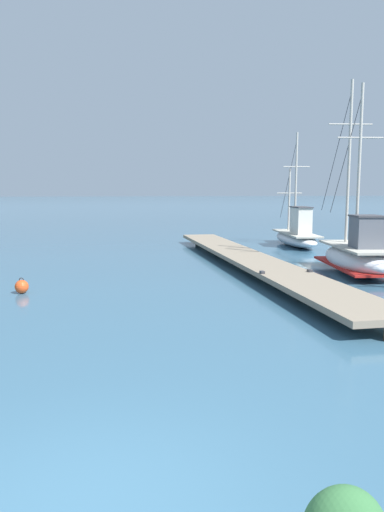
{
  "coord_description": "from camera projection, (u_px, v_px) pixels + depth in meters",
  "views": [
    {
      "loc": [
        0.39,
        -4.44,
        3.1
      ],
      "look_at": [
        2.11,
        7.84,
        1.4
      ],
      "focal_mm": 34.62,
      "sensor_mm": 36.0,
      "label": 1
    }
  ],
  "objects": [
    {
      "name": "fishing_boat_0",
      "position": [
        358.0,
        255.0,
        18.09
      ],
      "size": [
        2.32,
        6.97,
        7.18
      ],
      "color": "silver",
      "rests_on": "ground"
    },
    {
      "name": "fishing_boat_2",
      "position": [
        297.0,
        234.0,
        26.73
      ],
      "size": [
        1.93,
        6.15,
        6.1
      ],
      "color": "silver",
      "rests_on": "ground"
    },
    {
      "name": "floating_dock",
      "position": [
        249.0,
        259.0,
        19.38
      ],
      "size": [
        2.88,
        19.5,
        0.53
      ],
      "color": "gray",
      "rests_on": "ground"
    },
    {
      "name": "mooring_buoy",
      "position": [
        22.0,
        287.0,
        14.68
      ],
      "size": [
        0.4,
        0.4,
        0.48
      ],
      "color": "#E04C1E",
      "rests_on": "ground"
    }
  ]
}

